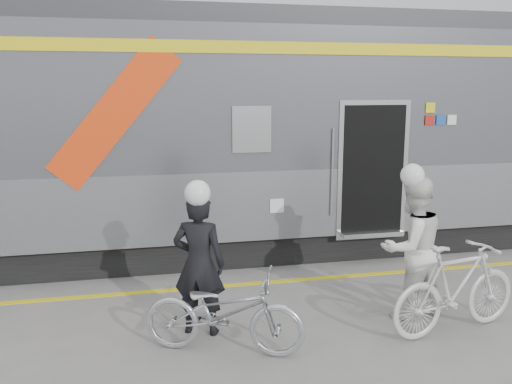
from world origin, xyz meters
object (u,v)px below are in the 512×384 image
object	(u,v)px
bicycle_right	(456,288)
bicycle_left	(224,312)
man	(199,264)
woman	(412,248)

from	to	relation	value
bicycle_right	bicycle_left	bearing A→B (deg)	76.68
man	woman	distance (m)	2.66
man	bicycle_left	size ratio (longest dim) A/B	0.95
man	woman	xyz separation A→B (m)	(2.66, -0.09, 0.05)
man	bicycle_left	distance (m)	0.70
woman	man	bearing A→B (deg)	-13.39
bicycle_left	woman	world-z (taller)	woman
woman	bicycle_right	distance (m)	0.72
man	woman	world-z (taller)	woman
man	bicycle_right	world-z (taller)	man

